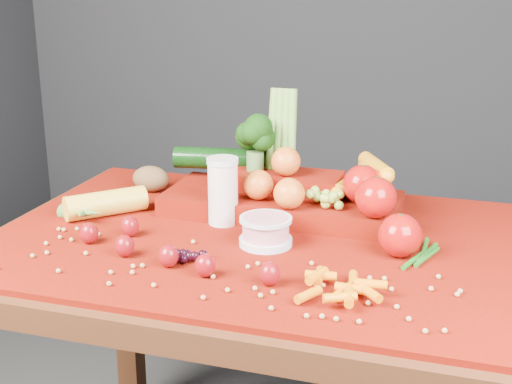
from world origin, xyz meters
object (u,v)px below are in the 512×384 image
(milk_glass, at_px, (223,189))
(table, at_px, (253,283))
(produce_mound, at_px, (296,189))
(yogurt_bowl, at_px, (266,230))

(milk_glass, bearing_deg, table, -31.31)
(table, height_order, produce_mound, produce_mound)
(table, relative_size, produce_mound, 1.79)
(yogurt_bowl, distance_m, produce_mound, 0.20)
(yogurt_bowl, bearing_deg, produce_mound, 86.47)
(table, xyz_separation_m, yogurt_bowl, (0.04, -0.04, 0.14))
(table, relative_size, milk_glass, 7.57)
(table, xyz_separation_m, produce_mound, (0.05, 0.15, 0.17))
(table, bearing_deg, produce_mound, 71.34)
(table, relative_size, yogurt_bowl, 10.35)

